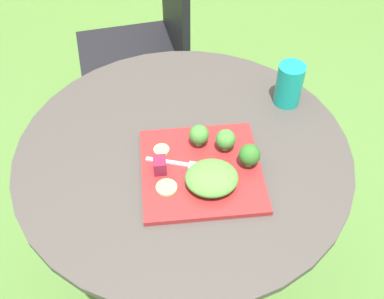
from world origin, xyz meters
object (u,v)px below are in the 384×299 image
object	(u,v)px
patio_chair	(150,35)
salad_plate	(201,170)
drinking_glass	(289,86)
fork	(182,164)

from	to	relation	value
patio_chair	salad_plate	xyz separation A→B (m)	(0.10, -0.96, 0.22)
drinking_glass	fork	world-z (taller)	drinking_glass
salad_plate	fork	xyz separation A→B (m)	(-0.05, 0.02, 0.01)
salad_plate	fork	world-z (taller)	fork
patio_chair	drinking_glass	bearing A→B (deg)	-62.23
patio_chair	drinking_glass	world-z (taller)	patio_chair
patio_chair	drinking_glass	xyz separation A→B (m)	(0.38, -0.72, 0.27)
drinking_glass	fork	size ratio (longest dim) A/B	0.83
patio_chair	fork	xyz separation A→B (m)	(0.05, -0.94, 0.23)
fork	salad_plate	bearing A→B (deg)	-19.26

